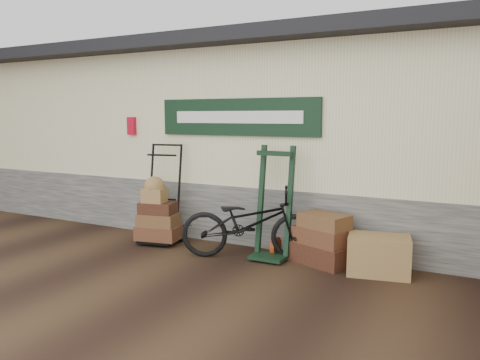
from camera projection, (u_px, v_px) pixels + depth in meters
name	position (u px, v px, depth m)	size (l,w,h in m)	color
ground	(223.00, 265.00, 6.21)	(80.00, 80.00, 0.00)	black
station_building	(297.00, 136.00, 8.40)	(14.40, 4.10, 3.20)	#4C4C47
porter_trolley	(163.00, 192.00, 7.32)	(0.78, 0.59, 1.56)	black
green_barrow	(274.00, 203.00, 6.43)	(0.56, 0.48, 1.56)	black
suitcase_stack	(322.00, 238.00, 6.25)	(0.78, 0.49, 0.69)	#341A10
wicker_hamper	(379.00, 255.00, 5.83)	(0.75, 0.49, 0.49)	olive
bicycle	(249.00, 219.00, 6.46)	(1.90, 0.66, 1.10)	black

